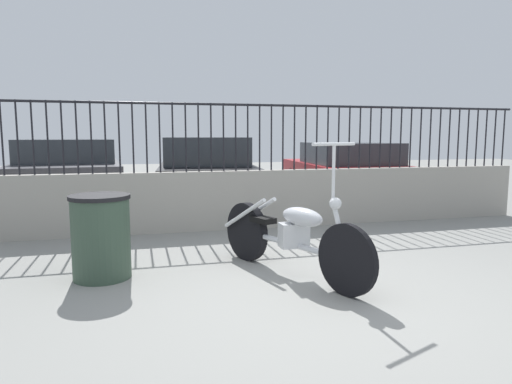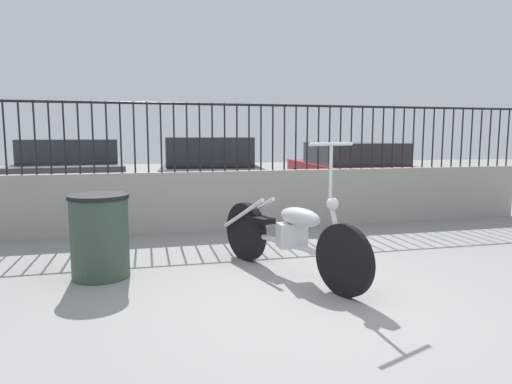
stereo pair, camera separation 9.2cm
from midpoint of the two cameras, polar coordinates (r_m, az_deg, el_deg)
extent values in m
plane|color=gray|center=(4.03, 9.01, -13.36)|extent=(40.00, 40.00, 0.00)
cube|color=#9E998E|center=(6.90, -1.23, -0.96)|extent=(9.58, 0.18, 0.88)
cylinder|color=black|center=(6.89, -28.58, 5.99)|extent=(0.02, 0.02, 0.99)
cylinder|color=black|center=(6.84, -27.08, 6.08)|extent=(0.02, 0.02, 0.99)
cylinder|color=black|center=(6.80, -25.56, 6.16)|extent=(0.02, 0.02, 0.99)
cylinder|color=black|center=(6.77, -24.03, 6.24)|extent=(0.02, 0.02, 0.99)
cylinder|color=black|center=(6.74, -22.48, 6.31)|extent=(0.02, 0.02, 0.99)
cylinder|color=black|center=(6.71, -20.92, 6.38)|extent=(0.02, 0.02, 0.99)
cylinder|color=black|center=(6.69, -19.35, 6.45)|extent=(0.02, 0.02, 0.99)
cylinder|color=black|center=(6.68, -17.77, 6.51)|extent=(0.02, 0.02, 0.99)
cylinder|color=black|center=(6.67, -16.18, 6.56)|extent=(0.02, 0.02, 0.99)
cylinder|color=black|center=(6.67, -14.59, 6.61)|extent=(0.02, 0.02, 0.99)
cylinder|color=black|center=(6.67, -12.99, 6.66)|extent=(0.02, 0.02, 0.99)
cylinder|color=black|center=(6.67, -11.40, 6.70)|extent=(0.02, 0.02, 0.99)
cylinder|color=black|center=(6.68, -9.81, 6.74)|extent=(0.02, 0.02, 0.99)
cylinder|color=black|center=(6.70, -8.23, 6.77)|extent=(0.02, 0.02, 0.99)
cylinder|color=black|center=(6.72, -6.66, 6.79)|extent=(0.02, 0.02, 0.99)
cylinder|color=black|center=(6.74, -5.09, 6.81)|extent=(0.02, 0.02, 0.99)
cylinder|color=black|center=(6.77, -3.54, 6.83)|extent=(0.02, 0.02, 0.99)
cylinder|color=black|center=(6.81, -2.01, 6.84)|extent=(0.02, 0.02, 0.99)
cylinder|color=black|center=(6.85, -0.49, 6.84)|extent=(0.02, 0.02, 0.99)
cylinder|color=black|center=(6.89, 1.01, 6.84)|extent=(0.02, 0.02, 0.99)
cylinder|color=black|center=(6.94, 2.49, 6.84)|extent=(0.02, 0.02, 0.99)
cylinder|color=black|center=(7.00, 3.95, 6.83)|extent=(0.02, 0.02, 0.99)
cylinder|color=black|center=(7.06, 5.38, 6.82)|extent=(0.02, 0.02, 0.99)
cylinder|color=black|center=(7.12, 6.79, 6.80)|extent=(0.02, 0.02, 0.99)
cylinder|color=black|center=(7.19, 8.18, 6.78)|extent=(0.02, 0.02, 0.99)
cylinder|color=black|center=(7.26, 9.53, 6.76)|extent=(0.02, 0.02, 0.99)
cylinder|color=black|center=(7.33, 10.86, 6.73)|extent=(0.02, 0.02, 0.99)
cylinder|color=black|center=(7.41, 12.17, 6.70)|extent=(0.02, 0.02, 0.99)
cylinder|color=black|center=(7.49, 13.44, 6.67)|extent=(0.02, 0.02, 0.99)
cylinder|color=black|center=(7.58, 14.69, 6.63)|extent=(0.02, 0.02, 0.99)
cylinder|color=black|center=(7.67, 15.91, 6.60)|extent=(0.02, 0.02, 0.99)
cylinder|color=black|center=(7.76, 17.10, 6.56)|extent=(0.02, 0.02, 0.99)
cylinder|color=black|center=(7.86, 18.26, 6.52)|extent=(0.02, 0.02, 0.99)
cylinder|color=black|center=(7.95, 19.39, 6.47)|extent=(0.02, 0.02, 0.99)
cylinder|color=black|center=(8.06, 20.49, 6.43)|extent=(0.02, 0.02, 0.99)
cylinder|color=black|center=(8.16, 21.57, 6.38)|extent=(0.02, 0.02, 0.99)
cylinder|color=black|center=(8.27, 22.62, 6.34)|extent=(0.02, 0.02, 0.99)
cylinder|color=black|center=(8.38, 23.64, 6.29)|extent=(0.02, 0.02, 0.99)
cylinder|color=black|center=(8.49, 24.63, 6.24)|extent=(0.02, 0.02, 0.99)
cylinder|color=black|center=(8.61, 25.59, 6.20)|extent=(0.02, 0.02, 0.99)
cylinder|color=black|center=(8.73, 26.54, 6.15)|extent=(0.02, 0.02, 0.99)
cylinder|color=black|center=(8.85, 27.45, 6.10)|extent=(0.02, 0.02, 0.99)
cylinder|color=black|center=(8.97, 28.34, 6.05)|extent=(0.02, 0.02, 0.99)
cylinder|color=black|center=(9.09, 29.21, 6.00)|extent=(0.02, 0.02, 0.99)
cylinder|color=black|center=(6.84, -1.26, 10.85)|extent=(9.58, 0.04, 0.04)
cylinder|color=black|center=(4.09, 11.57, -8.37)|extent=(0.30, 0.62, 0.65)
cylinder|color=black|center=(5.18, -0.78, -4.96)|extent=(0.34, 0.64, 0.66)
cylinder|color=#B7BABF|center=(4.61, 4.65, -6.50)|extent=(0.57, 1.29, 0.06)
cube|color=silver|center=(4.55, 5.08, -5.39)|extent=(0.28, 0.18, 0.24)
ellipsoid|color=#B7BABF|center=(4.42, 6.13, -3.12)|extent=(0.38, 0.56, 0.18)
cube|color=black|center=(4.91, 1.26, -3.49)|extent=(0.25, 0.32, 0.06)
cylinder|color=silver|center=(4.09, 10.72, -4.74)|extent=(0.13, 0.22, 0.51)
sphere|color=silver|center=(4.09, 10.18, -1.46)|extent=(0.11, 0.11, 0.11)
cylinder|color=silver|center=(4.08, 9.96, 2.38)|extent=(0.03, 0.03, 0.50)
cylinder|color=silver|center=(4.07, 10.04, 5.92)|extent=(0.49, 0.23, 0.03)
cylinder|color=silver|center=(5.06, -1.10, -2.72)|extent=(0.32, 0.71, 0.42)
cylinder|color=silver|center=(5.14, 0.18, -2.56)|extent=(0.32, 0.71, 0.42)
cylinder|color=#334738|center=(4.76, -18.40, -5.50)|extent=(0.56, 0.56, 0.79)
cylinder|color=black|center=(4.69, -18.60, -0.55)|extent=(0.58, 0.58, 0.04)
cylinder|color=black|center=(11.09, -25.81, 0.74)|extent=(0.16, 0.65, 0.64)
cylinder|color=black|center=(11.00, -16.75, 1.10)|extent=(0.16, 0.65, 0.64)
cylinder|color=black|center=(8.62, -27.84, -0.98)|extent=(0.16, 0.65, 0.64)
cylinder|color=black|center=(8.51, -16.16, -0.53)|extent=(0.16, 0.65, 0.64)
cube|color=#38383D|center=(9.74, -21.69, 1.67)|extent=(2.19, 4.19, 0.67)
cube|color=#2D3338|center=(9.50, -21.90, 4.85)|extent=(1.83, 2.08, 0.43)
cylinder|color=black|center=(11.04, -10.43, 1.30)|extent=(0.17, 0.65, 0.64)
cylinder|color=black|center=(11.10, -1.49, 1.45)|extent=(0.17, 0.65, 0.64)
cylinder|color=black|center=(8.51, -11.09, -0.39)|extent=(0.17, 0.65, 0.64)
cylinder|color=black|center=(8.59, 0.48, -0.18)|extent=(0.17, 0.65, 0.64)
cube|color=black|center=(9.75, -5.67, 1.89)|extent=(2.23, 4.27, 0.58)
cube|color=#2D3338|center=(9.51, -5.66, 5.17)|extent=(1.84, 2.13, 0.55)
cylinder|color=black|center=(10.97, 5.32, 1.36)|extent=(0.16, 0.65, 0.64)
cylinder|color=black|center=(11.52, 13.63, 1.46)|extent=(0.16, 0.65, 0.64)
cylinder|color=black|center=(8.62, 9.34, -0.25)|extent=(0.16, 0.65, 0.64)
cylinder|color=black|center=(9.30, 19.44, -0.03)|extent=(0.16, 0.65, 0.64)
cube|color=#AD191E|center=(10.04, 11.82, 1.91)|extent=(2.16, 4.12, 0.58)
cube|color=#2D3338|center=(9.82, 12.31, 4.76)|extent=(1.80, 2.04, 0.44)
camera|label=1|loc=(0.05, -89.54, 0.06)|focal=32.00mm
camera|label=2|loc=(0.05, 90.46, -0.06)|focal=32.00mm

